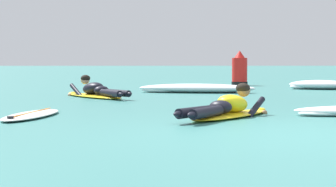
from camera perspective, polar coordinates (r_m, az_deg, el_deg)
ground_plane at (r=17.50m, az=4.05°, el=0.19°), size 120.00×120.00×0.00m
surfer_near at (r=9.72m, az=5.15°, el=-1.27°), size 1.73×2.38×0.53m
surfer_far at (r=14.71m, az=-6.20°, el=0.16°), size 1.76×2.52×0.55m
drifting_surfboard at (r=9.97m, az=-11.70°, el=-1.81°), size 0.86×2.07×0.16m
whitewater_front at (r=19.01m, az=12.94°, el=0.72°), size 1.89×1.37×0.26m
whitewater_back at (r=16.71m, az=2.50°, el=0.43°), size 3.03×1.28×0.23m
channel_marker_buoy at (r=21.37m, az=6.18°, el=1.92°), size 0.51×0.51×1.12m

